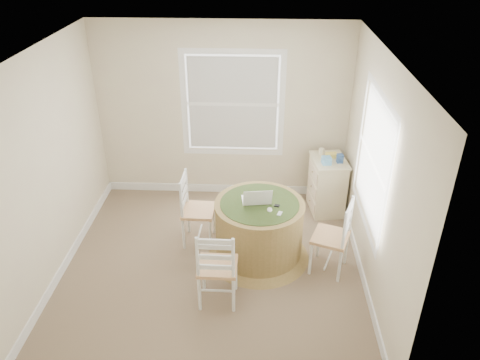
{
  "coord_description": "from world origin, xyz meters",
  "views": [
    {
      "loc": [
        0.55,
        -4.46,
        3.75
      ],
      "look_at": [
        0.32,
        0.45,
        0.97
      ],
      "focal_mm": 35.0,
      "sensor_mm": 36.0,
      "label": 1
    }
  ],
  "objects_px": {
    "round_table": "(259,228)",
    "laptop": "(256,200)",
    "corner_chest": "(327,185)",
    "chair_near": "(218,266)",
    "chair_right": "(331,237)",
    "chair_left": "(198,210)"
  },
  "relations": [
    {
      "from": "corner_chest",
      "to": "chair_near",
      "type": "bearing_deg",
      "value": -133.54
    },
    {
      "from": "round_table",
      "to": "corner_chest",
      "type": "relative_size",
      "value": 1.55
    },
    {
      "from": "corner_chest",
      "to": "chair_right",
      "type": "bearing_deg",
      "value": -102.4
    },
    {
      "from": "round_table",
      "to": "laptop",
      "type": "distance_m",
      "value": 0.39
    },
    {
      "from": "laptop",
      "to": "chair_near",
      "type": "bearing_deg",
      "value": 56.58
    },
    {
      "from": "chair_right",
      "to": "corner_chest",
      "type": "height_order",
      "value": "chair_right"
    },
    {
      "from": "round_table",
      "to": "corner_chest",
      "type": "bearing_deg",
      "value": 68.23
    },
    {
      "from": "round_table",
      "to": "chair_near",
      "type": "height_order",
      "value": "chair_near"
    },
    {
      "from": "chair_left",
      "to": "corner_chest",
      "type": "distance_m",
      "value": 1.93
    },
    {
      "from": "round_table",
      "to": "corner_chest",
      "type": "height_order",
      "value": "corner_chest"
    },
    {
      "from": "round_table",
      "to": "chair_near",
      "type": "xyz_separation_m",
      "value": [
        -0.44,
        -0.8,
        0.05
      ]
    },
    {
      "from": "laptop",
      "to": "corner_chest",
      "type": "relative_size",
      "value": 0.46
    },
    {
      "from": "chair_right",
      "to": "laptop",
      "type": "relative_size",
      "value": 2.53
    },
    {
      "from": "chair_left",
      "to": "chair_right",
      "type": "height_order",
      "value": "same"
    },
    {
      "from": "laptop",
      "to": "corner_chest",
      "type": "bearing_deg",
      "value": -140.13
    },
    {
      "from": "chair_near",
      "to": "laptop",
      "type": "height_order",
      "value": "laptop"
    },
    {
      "from": "chair_near",
      "to": "laptop",
      "type": "distance_m",
      "value": 0.98
    },
    {
      "from": "round_table",
      "to": "laptop",
      "type": "relative_size",
      "value": 3.37
    },
    {
      "from": "chair_right",
      "to": "laptop",
      "type": "height_order",
      "value": "laptop"
    },
    {
      "from": "round_table",
      "to": "laptop",
      "type": "height_order",
      "value": "laptop"
    },
    {
      "from": "chair_right",
      "to": "corner_chest",
      "type": "bearing_deg",
      "value": -164.52
    },
    {
      "from": "round_table",
      "to": "corner_chest",
      "type": "distance_m",
      "value": 1.47
    }
  ]
}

